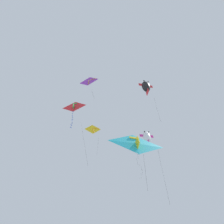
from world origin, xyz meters
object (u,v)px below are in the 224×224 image
(kite_diamond_near_right, at_px, (89,81))
(kite_fish_mid_left, at_px, (147,137))
(kite_diamond_upper_right, at_px, (93,129))
(kite_delta_low_drifter, at_px, (74,107))
(kite_fish_far_centre, at_px, (146,87))
(kite_delta_highest, at_px, (136,144))

(kite_diamond_near_right, bearing_deg, kite_fish_mid_left, 171.93)
(kite_diamond_upper_right, bearing_deg, kite_diamond_near_right, 60.13)
(kite_delta_low_drifter, bearing_deg, kite_fish_mid_left, -171.46)
(kite_delta_low_drifter, distance_m, kite_diamond_upper_right, 6.87)
(kite_fish_far_centre, distance_m, kite_diamond_near_right, 7.05)
(kite_fish_far_centre, height_order, kite_delta_low_drifter, kite_fish_far_centre)
(kite_delta_highest, bearing_deg, kite_diamond_upper_right, -77.65)
(kite_delta_highest, distance_m, kite_fish_mid_left, 4.23)
(kite_delta_highest, relative_size, kite_fish_mid_left, 0.69)
(kite_fish_far_centre, distance_m, kite_diamond_upper_right, 9.15)
(kite_diamond_upper_right, xyz_separation_m, kite_fish_mid_left, (-9.05, 1.39, -6.39))
(kite_delta_highest, height_order, kite_fish_far_centre, kite_fish_far_centre)
(kite_fish_far_centre, relative_size, kite_diamond_near_right, 1.43)
(kite_fish_far_centre, height_order, kite_diamond_upper_right, kite_fish_far_centre)
(kite_diamond_near_right, height_order, kite_diamond_upper_right, kite_diamond_near_right)
(kite_fish_mid_left, bearing_deg, kite_diamond_near_right, -14.57)
(kite_delta_highest, relative_size, kite_delta_low_drifter, 0.66)
(kite_delta_low_drifter, xyz_separation_m, kite_diamond_near_right, (-0.95, -1.01, 4.47))
(kite_delta_low_drifter, relative_size, kite_diamond_near_right, 1.60)
(kite_diamond_upper_right, distance_m, kite_fish_mid_left, 11.17)
(kite_delta_highest, height_order, kite_delta_low_drifter, kite_delta_low_drifter)
(kite_delta_highest, height_order, kite_diamond_near_right, kite_diamond_near_right)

